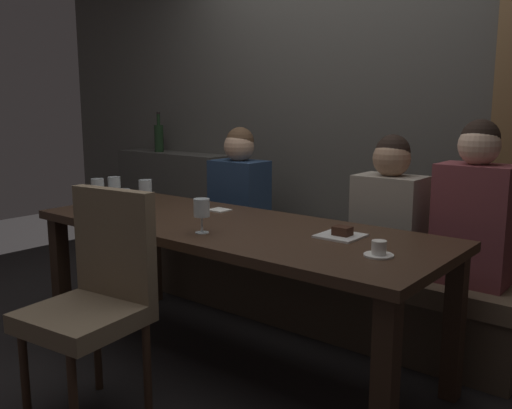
# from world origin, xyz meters

# --- Properties ---
(ground) EXTENTS (9.00, 9.00, 0.00)m
(ground) POSITION_xyz_m (0.00, 0.00, 0.00)
(ground) COLOR black
(back_wall_tiled) EXTENTS (6.00, 0.12, 3.00)m
(back_wall_tiled) POSITION_xyz_m (0.00, 1.22, 1.50)
(back_wall_tiled) COLOR #4C4944
(back_wall_tiled) RESTS_ON ground
(back_counter) EXTENTS (1.10, 0.28, 0.95)m
(back_counter) POSITION_xyz_m (-1.55, 1.04, 0.47)
(back_counter) COLOR #413E3A
(back_counter) RESTS_ON ground
(dining_table) EXTENTS (2.20, 0.84, 0.74)m
(dining_table) POSITION_xyz_m (0.00, 0.00, 0.65)
(dining_table) COLOR #342217
(dining_table) RESTS_ON ground
(banquette_bench) EXTENTS (2.50, 0.44, 0.45)m
(banquette_bench) POSITION_xyz_m (0.00, 0.70, 0.23)
(banquette_bench) COLOR #4A3C2E
(banquette_bench) RESTS_ON ground
(chair_near_side) EXTENTS (0.49, 0.49, 0.98)m
(chair_near_side) POSITION_xyz_m (-0.13, -0.72, 0.56)
(chair_near_side) COLOR #3D281C
(chair_near_side) RESTS_ON ground
(diner_redhead) EXTENTS (0.36, 0.24, 0.74)m
(diner_redhead) POSITION_xyz_m (-0.54, 0.70, 0.80)
(diner_redhead) COLOR navy
(diner_redhead) RESTS_ON banquette_bench
(diner_bearded) EXTENTS (0.36, 0.24, 0.73)m
(diner_bearded) POSITION_xyz_m (0.54, 0.68, 0.80)
(diner_bearded) COLOR #9E9384
(diner_bearded) RESTS_ON banquette_bench
(diner_far_end) EXTENTS (0.36, 0.24, 0.82)m
(diner_far_end) POSITION_xyz_m (0.97, 0.71, 0.84)
(diner_far_end) COLOR brown
(diner_far_end) RESTS_ON banquette_bench
(wine_bottle_dark_red) EXTENTS (0.08, 0.08, 0.33)m
(wine_bottle_dark_red) POSITION_xyz_m (-1.69, 1.01, 1.07)
(wine_bottle_dark_red) COLOR black
(wine_bottle_dark_red) RESTS_ON back_counter
(wine_glass_near_left) EXTENTS (0.08, 0.08, 0.16)m
(wine_glass_near_left) POSITION_xyz_m (-0.70, 0.03, 0.85)
(wine_glass_near_left) COLOR silver
(wine_glass_near_left) RESTS_ON dining_table
(wine_glass_end_left) EXTENTS (0.08, 0.08, 0.16)m
(wine_glass_end_left) POSITION_xyz_m (-0.95, -0.00, 0.86)
(wine_glass_end_left) COLOR silver
(wine_glass_end_left) RESTS_ON dining_table
(wine_glass_far_left) EXTENTS (0.08, 0.08, 0.16)m
(wine_glass_far_left) POSITION_xyz_m (-0.50, -0.28, 0.85)
(wine_glass_far_left) COLOR silver
(wine_glass_far_left) RESTS_ON dining_table
(wine_glass_center_front) EXTENTS (0.08, 0.08, 0.16)m
(wine_glass_center_front) POSITION_xyz_m (0.02, -0.23, 0.85)
(wine_glass_center_front) COLOR silver
(wine_glass_center_front) RESTS_ON dining_table
(wine_glass_far_right) EXTENTS (0.08, 0.08, 0.16)m
(wine_glass_far_right) POSITION_xyz_m (-0.96, -0.12, 0.85)
(wine_glass_far_right) COLOR silver
(wine_glass_far_right) RESTS_ON dining_table
(espresso_cup) EXTENTS (0.12, 0.12, 0.06)m
(espresso_cup) POSITION_xyz_m (0.85, -0.08, 0.77)
(espresso_cup) COLOR white
(espresso_cup) RESTS_ON dining_table
(dessert_plate) EXTENTS (0.19, 0.19, 0.05)m
(dessert_plate) POSITION_xyz_m (0.57, 0.11, 0.75)
(dessert_plate) COLOR white
(dessert_plate) RESTS_ON dining_table
(folded_napkin) EXTENTS (0.11, 0.10, 0.01)m
(folded_napkin) POSITION_xyz_m (-0.29, 0.22, 0.74)
(folded_napkin) COLOR silver
(folded_napkin) RESTS_ON dining_table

